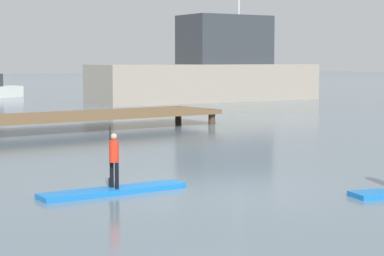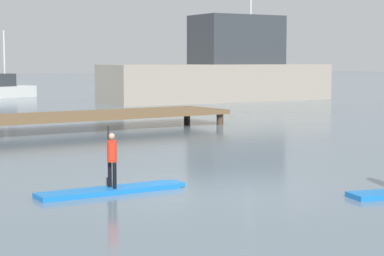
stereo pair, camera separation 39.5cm
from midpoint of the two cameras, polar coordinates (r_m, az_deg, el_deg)
ground_plane at (r=14.81m, az=0.33°, el=-4.84°), size 240.00×240.00×0.00m
paddleboard_near at (r=14.40m, az=-6.99°, el=-4.98°), size 3.14×0.75×0.10m
paddler_child_solo at (r=14.31m, az=-7.05°, el=-2.34°), size 0.20×0.39×1.23m
fishing_boat_white_large at (r=46.57m, az=1.32°, el=4.58°), size 15.62×5.50×12.41m
floating_dock at (r=27.61m, az=-9.63°, el=0.95°), size 11.74×3.04×0.62m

